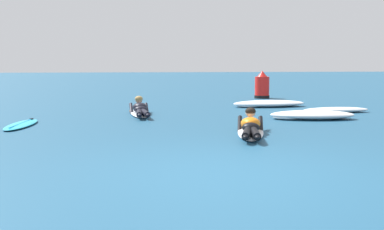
% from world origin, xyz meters
% --- Properties ---
extents(ground_plane, '(120.00, 120.00, 0.00)m').
position_xyz_m(ground_plane, '(0.00, 10.00, 0.00)').
color(ground_plane, navy).
extents(surfer_near, '(1.10, 2.57, 0.55)m').
position_xyz_m(surfer_near, '(1.16, 3.11, 0.14)').
color(surfer_near, silver).
rests_on(surfer_near, ground).
extents(surfer_far, '(0.57, 2.60, 0.53)m').
position_xyz_m(surfer_far, '(-0.89, 6.94, 0.14)').
color(surfer_far, silver).
rests_on(surfer_far, ground).
extents(drifting_surfboard, '(0.68, 1.95, 0.16)m').
position_xyz_m(drifting_surfboard, '(-3.65, 5.10, 0.03)').
color(drifting_surfboard, '#2DB2D1').
rests_on(drifting_surfboard, ground).
extents(whitewater_front, '(1.98, 0.63, 0.16)m').
position_xyz_m(whitewater_front, '(4.74, 6.71, 0.07)').
color(whitewater_front, white).
rests_on(whitewater_front, ground).
extents(whitewater_mid_left, '(2.44, 1.02, 0.21)m').
position_xyz_m(whitewater_mid_left, '(3.39, 8.76, 0.10)').
color(whitewater_mid_left, white).
rests_on(whitewater_mid_left, ground).
extents(whitewater_back, '(2.26, 1.25, 0.22)m').
position_xyz_m(whitewater_back, '(3.41, 5.32, 0.10)').
color(whitewater_back, white).
rests_on(whitewater_back, ground).
extents(channel_marker_buoy, '(0.62, 0.62, 1.12)m').
position_xyz_m(channel_marker_buoy, '(4.28, 12.37, 0.45)').
color(channel_marker_buoy, red).
rests_on(channel_marker_buoy, ground).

